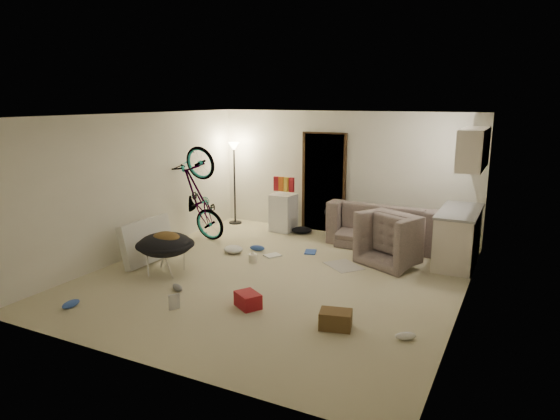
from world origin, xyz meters
The scene contains 38 objects.
floor centered at (0.00, 0.00, -0.01)m, with size 5.50×6.00×0.02m, color beige.
ceiling centered at (0.00, 0.00, 2.51)m, with size 5.50×6.00×0.02m, color white.
wall_back centered at (0.00, 3.01, 1.25)m, with size 5.50×0.02×2.50m, color white.
wall_front centered at (0.00, -3.01, 1.25)m, with size 5.50×0.02×2.50m, color white.
wall_left centered at (-2.76, 0.00, 1.25)m, with size 0.02×6.00×2.50m, color white.
wall_right centered at (2.76, 0.00, 1.25)m, with size 0.02×6.00×2.50m, color white.
doorway centered at (-0.40, 2.97, 1.02)m, with size 0.85×0.10×2.04m, color black.
door_trim centered at (-0.40, 2.94, 1.02)m, with size 0.97×0.04×2.10m, color #362313.
floor_lamp centered at (-2.40, 2.65, 1.31)m, with size 0.28×0.28×1.81m.
kitchen_counter centered at (2.43, 2.00, 0.44)m, with size 0.60×1.50×0.88m, color silver.
counter_top centered at (2.43, 2.00, 0.90)m, with size 0.64×1.54×0.04m, color gray.
kitchen_uppers centered at (2.56, 2.00, 1.95)m, with size 0.38×1.40×0.65m, color silver.
sofa centered at (1.06, 2.45, 0.30)m, with size 2.09×0.82×0.61m, color #323831.
armchair centered at (1.57, 1.58, 0.33)m, with size 1.01×0.88×0.66m, color #323831.
bicycle centered at (-2.30, 1.16, 0.50)m, with size 0.66×1.90×1.00m, color black.
book_asset centered at (-0.68, -1.80, 0.01)m, with size 0.16×0.22×0.02m, color maroon.
mini_fridge centered at (-1.14, 2.55, 0.39)m, with size 0.46×0.46×0.79m, color white.
snack_box_0 centered at (-1.31, 2.55, 1.00)m, with size 0.10×0.07×0.30m, color maroon.
snack_box_1 centered at (-1.19, 2.55, 1.00)m, with size 0.10×0.07×0.30m, color orange.
snack_box_2 centered at (-1.07, 2.55, 1.00)m, with size 0.10×0.07×0.30m, color gold.
snack_box_3 centered at (-0.95, 2.55, 1.00)m, with size 0.10×0.07×0.30m, color maroon.
saucer_chair centered at (-1.65, -0.65, 0.39)m, with size 0.92×0.92×0.66m.
hoodie centered at (-1.60, -0.68, 0.59)m, with size 0.48×0.40×0.22m, color brown.
sofa_drape centered at (0.11, 2.45, 0.54)m, with size 0.56×0.46×0.28m, color black.
tv_box centered at (-2.30, -0.34, 0.37)m, with size 0.13×1.12×0.74m, color silver.
drink_case_a centered at (1.47, -1.29, 0.11)m, with size 0.38×0.27×0.22m, color brown.
drink_case_b centered at (0.20, -1.23, 0.10)m, with size 0.35×0.26×0.20m, color maroon.
juicer centered at (-0.68, 0.43, 0.09)m, with size 0.15×0.15×0.21m.
newspaper centered at (0.77, 0.95, 0.00)m, with size 0.47×0.61×0.01m, color #B8B1AA.
book_blue centered at (-0.02, 1.39, 0.01)m, with size 0.20×0.27×0.03m, color #2F51AD.
book_white centered at (-0.54, 0.89, 0.01)m, with size 0.21×0.28×0.03m, color silver.
shoe_0 centered at (-0.94, 1.05, 0.05)m, with size 0.28×0.12×0.10m, color #2F51AD.
shoe_1 centered at (0.49, 2.24, 0.05)m, with size 0.25×0.10×0.09m, color slate.
shoe_2 centered at (-1.92, -2.31, 0.05)m, with size 0.27×0.11×0.10m, color #2F51AD.
shoe_3 centered at (-1.02, -1.18, 0.05)m, with size 0.25×0.10×0.09m, color slate.
shoe_4 centered at (2.30, -1.21, 0.05)m, with size 0.25×0.10×0.09m, color white.
clothes_lump_b centered at (-0.71, 2.55, 0.06)m, with size 0.42×0.37×0.13m, color black.
clothes_lump_c centered at (-1.28, 0.76, 0.06)m, with size 0.40×0.34×0.12m, color silver.
Camera 1 is at (3.39, -6.62, 2.73)m, focal length 32.00 mm.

